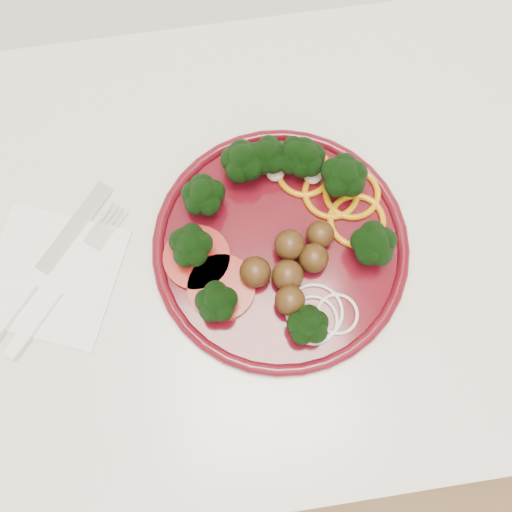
{
  "coord_description": "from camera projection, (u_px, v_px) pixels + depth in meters",
  "views": [
    {
      "loc": [
        -0.16,
        1.49,
        1.53
      ],
      "look_at": [
        -0.13,
        1.67,
        0.92
      ],
      "focal_mm": 40.0,
      "sensor_mm": 36.0,
      "label": 1
    }
  ],
  "objects": [
    {
      "name": "plate",
      "position": [
        280.0,
        234.0,
        0.65
      ],
      "size": [
        0.3,
        0.3,
        0.06
      ],
      "rotation": [
        0.0,
        0.0,
        0.29
      ],
      "color": "#4A0812",
      "rests_on": "counter"
    },
    {
      "name": "counter",
      "position": [
        319.0,
        300.0,
        1.1
      ],
      "size": [
        2.4,
        0.6,
        0.9
      ],
      "color": "beige",
      "rests_on": "ground"
    },
    {
      "name": "napkin",
      "position": [
        52.0,
        275.0,
        0.65
      ],
      "size": [
        0.19,
        0.19,
        0.0
      ],
      "primitive_type": "cube",
      "rotation": [
        0.0,
        0.0,
        1.17
      ],
      "color": "white",
      "rests_on": "counter"
    },
    {
      "name": "fork",
      "position": [
        48.0,
        305.0,
        0.64
      ],
      "size": [
        0.15,
        0.17,
        0.01
      ],
      "rotation": [
        0.0,
        0.0,
        0.87
      ],
      "color": "white",
      "rests_on": "napkin"
    },
    {
      "name": "knife",
      "position": [
        28.0,
        288.0,
        0.64
      ],
      "size": [
        0.17,
        0.19,
        0.01
      ],
      "rotation": [
        0.0,
        0.0,
        0.87
      ],
      "color": "silver",
      "rests_on": "napkin"
    }
  ]
}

